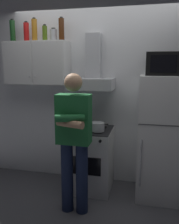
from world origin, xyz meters
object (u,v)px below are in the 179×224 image
object	(u,v)px
refrigerator	(162,138)
bottle_wine_green	(13,31)
person_standing	(74,139)
bottle_canister_steel	(54,35)
upper_cabinet	(37,63)
bottle_rum_dark	(61,30)
microwave	(166,64)
bottle_olive_oil	(45,33)
bottle_soda_red	(26,32)
range_hood	(92,75)
bottle_liquor_amber	(34,30)
cooking_pot	(98,127)
stove_oven	(90,159)

from	to	relation	value
refrigerator	bottle_wine_green	distance (m)	2.53
person_standing	bottle_canister_steel	xyz separation A→B (m)	(-0.51, 0.77, 1.23)
upper_cabinet	bottle_rum_dark	world-z (taller)	bottle_rum_dark
upper_cabinet	microwave	size ratio (longest dim) A/B	1.88
bottle_olive_oil	bottle_soda_red	size ratio (longest dim) A/B	0.78
bottle_wine_green	refrigerator	bearing A→B (deg)	-3.18
range_hood	bottle_liquor_amber	world-z (taller)	bottle_liquor_amber
microwave	cooking_pot	world-z (taller)	microwave
refrigerator	bottle_rum_dark	xyz separation A→B (m)	(-1.39, 0.16, 1.40)
cooking_pot	bottle_liquor_amber	xyz separation A→B (m)	(-0.95, 0.24, 1.27)
microwave	bottle_wine_green	bearing A→B (deg)	177.32
upper_cabinet	bottle_olive_oil	xyz separation A→B (m)	(0.14, -0.02, 0.40)
cooking_pot	bottle_soda_red	world-z (taller)	bottle_soda_red
range_hood	microwave	xyz separation A→B (m)	(0.95, -0.11, 0.14)
stove_oven	refrigerator	size ratio (longest dim) A/B	0.55
stove_oven	microwave	size ratio (longest dim) A/B	1.82
microwave	person_standing	distance (m)	1.45
bottle_canister_steel	bottle_rum_dark	size ratio (longest dim) A/B	0.57
bottle_rum_dark	bottle_wine_green	distance (m)	0.72
bottle_canister_steel	bottle_rum_dark	bearing A→B (deg)	-4.72
upper_cabinet	range_hood	bearing A→B (deg)	0.09
refrigerator	cooking_pot	bearing A→B (deg)	-171.68
bottle_canister_steel	bottle_rum_dark	distance (m)	0.14
bottle_olive_oil	bottle_soda_red	world-z (taller)	bottle_soda_red
stove_oven	bottle_wine_green	xyz separation A→B (m)	(-1.16, 0.12, 1.77)
microwave	bottle_liquor_amber	xyz separation A→B (m)	(-1.77, 0.10, 0.46)
bottle_olive_oil	bottle_liquor_amber	distance (m)	0.16
bottle_rum_dark	bottle_canister_steel	bearing A→B (deg)	175.28
refrigerator	bottle_canister_steel	size ratio (longest dim) A/B	8.82
refrigerator	bottle_liquor_amber	world-z (taller)	bottle_liquor_amber
upper_cabinet	refrigerator	bearing A→B (deg)	-4.07
stove_oven	person_standing	xyz separation A→B (m)	(-0.05, -0.61, 0.47)
range_hood	upper_cabinet	bearing A→B (deg)	-179.91
bottle_canister_steel	bottle_wine_green	bearing A→B (deg)	-175.26
cooking_pot	bottle_liquor_amber	distance (m)	1.60
bottle_olive_oil	bottle_rum_dark	world-z (taller)	bottle_rum_dark
bottle_canister_steel	bottle_rum_dark	world-z (taller)	bottle_rum_dark
bottle_canister_steel	bottle_wine_green	size ratio (longest dim) A/B	0.58
refrigerator	person_standing	xyz separation A→B (m)	(-1.00, -0.61, 0.10)
range_hood	cooking_pot	xyz separation A→B (m)	(0.13, -0.25, -0.66)
microwave	refrigerator	bearing A→B (deg)	-89.10
bottle_soda_red	bottle_wine_green	distance (m)	0.19
bottle_soda_red	bottle_rum_dark	size ratio (longest dim) A/B	0.89
microwave	bottle_canister_steel	size ratio (longest dim) A/B	2.64
range_hood	bottle_soda_red	bearing A→B (deg)	177.45
upper_cabinet	bottle_rum_dark	xyz separation A→B (m)	(0.36, 0.03, 0.45)
range_hood	bottle_wine_green	bearing A→B (deg)	-179.56
range_hood	microwave	bearing A→B (deg)	-6.46
person_standing	bottle_wine_green	bearing A→B (deg)	146.87
stove_oven	bottle_wine_green	size ratio (longest dim) A/B	2.79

